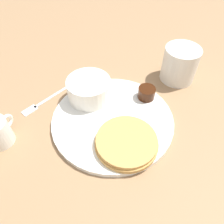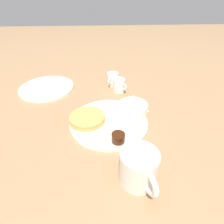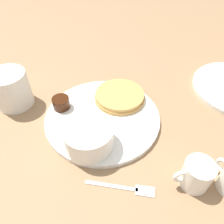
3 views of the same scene
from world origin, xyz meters
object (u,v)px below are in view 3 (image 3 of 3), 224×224
Objects in this scene: bowl at (89,136)px; fork at (128,188)px; coffee_mug at (10,89)px; creamer_pitcher_near at (196,174)px; plate at (103,117)px.

fork is at bearing 159.03° from bowl.
fork is at bearing 169.32° from coffee_mug.
bowl is 0.22m from creamer_pitcher_near.
plate is 2.14× the size of fork.
plate is 0.19m from fork.
creamer_pitcher_near is (-0.24, 0.06, 0.02)m from plate.
bowl reaches higher than plate.
plate is 2.26× the size of coffee_mug.
bowl reaches higher than creamer_pitcher_near.
bowl is 0.85× the size of coffee_mug.
plate is at bearing -77.10° from bowl.
fork is (0.10, 0.07, -0.03)m from creamer_pitcher_near.
coffee_mug is at bearing -5.70° from bowl.
fork is at bearing 135.85° from plate.
creamer_pitcher_near is (-0.22, -0.03, -0.01)m from bowl.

